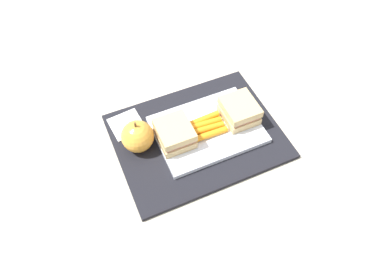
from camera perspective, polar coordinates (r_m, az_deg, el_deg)
The scene contains 8 objects.
ground_plane at distance 0.85m, azimuth 0.77°, elevation -1.43°, with size 2.40×2.40×0.00m, color #B7AD99.
lunchbag_mat at distance 0.85m, azimuth 0.77°, elevation -1.23°, with size 0.36×0.28×0.01m, color black.
food_tray at distance 0.85m, azimuth 2.32°, elevation -0.24°, with size 0.23×0.17×0.01m, color white.
sandwich_half_left at distance 0.85m, azimuth 7.14°, elevation 2.61°, with size 0.07×0.08×0.04m.
sandwich_half_right at distance 0.81m, azimuth -2.63°, elevation -0.85°, with size 0.07×0.08×0.04m.
carrot_sticks_bundle at distance 0.84m, azimuth 2.28°, elevation 0.27°, with size 0.08×0.06×0.02m.
apple at distance 0.81m, azimuth -8.19°, elevation -1.25°, with size 0.07×0.07×0.08m.
paper_napkin at distance 0.87m, azimuth -9.80°, elevation 0.51°, with size 0.07×0.07×0.00m, color white.
Camera 1 is at (0.21, 0.45, 0.69)m, focal length 35.46 mm.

